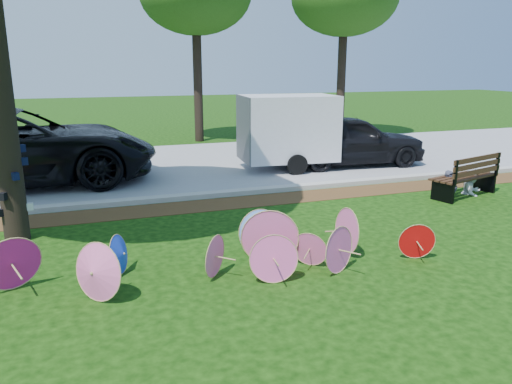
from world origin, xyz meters
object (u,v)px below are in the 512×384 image
dark_pickup (349,140)px  park_bench (463,175)px  person_right (474,169)px  black_van (13,147)px  person_left (450,172)px  parasol_pile (237,247)px  cargo_trailer (288,128)px

dark_pickup → park_bench: bearing=-165.2°
dark_pickup → person_right: dark_pickup is taller
black_van → person_right: 11.77m
park_bench → person_right: (0.35, 0.05, 0.13)m
park_bench → person_left: person_left is taller
parasol_pile → person_left: 6.71m
dark_pickup → person_right: size_ratio=3.70×
parasol_pile → person_right: person_right is taller
parasol_pile → park_bench: 7.01m
park_bench → person_right: size_ratio=1.52×
black_van → park_bench: black_van is taller
parasol_pile → park_bench: bearing=21.5°
dark_pickup → person_left: 4.25m
black_van → person_right: black_van is taller
dark_pickup → cargo_trailer: (-2.05, 0.08, 0.46)m
parasol_pile → cargo_trailer: cargo_trailer is taller
parasol_pile → person_right: (6.88, 2.62, 0.25)m
parasol_pile → person_right: bearing=20.9°
black_van → person_right: (10.76, -4.75, -0.38)m
parasol_pile → person_left: person_left is taller
parasol_pile → park_bench: size_ratio=3.57×
person_left → person_right: person_right is taller
dark_pickup → person_right: 4.37m
dark_pickup → person_left: bearing=-169.7°
cargo_trailer → person_left: 4.99m
cargo_trailer → black_van: bearing=-178.7°
park_bench → black_van: bearing=139.1°
black_van → person_right: size_ratio=5.77×
cargo_trailer → parasol_pile: bearing=-113.7°
person_left → person_right: size_ratio=0.97×
parasol_pile → black_van: size_ratio=0.94×
person_right → person_left: bearing=164.5°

